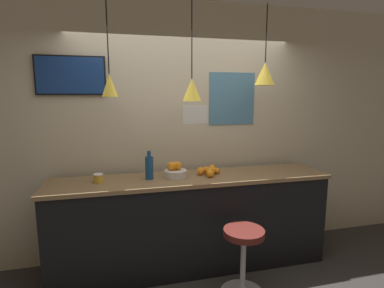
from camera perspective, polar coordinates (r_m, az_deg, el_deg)
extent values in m
cube|color=beige|center=(3.49, -1.63, 2.43)|extent=(8.00, 0.06, 2.90)
cube|color=black|center=(3.36, 0.00, -14.93)|extent=(2.91, 0.57, 0.98)
cube|color=olive|center=(3.19, 0.00, -6.58)|extent=(2.95, 0.61, 0.04)
cylinder|color=#B7B7BC|center=(3.05, 9.68, -21.70)|extent=(0.05, 0.05, 0.58)
cylinder|color=#5B1E19|center=(2.90, 9.87, -16.30)|extent=(0.38, 0.38, 0.06)
cylinder|color=beige|center=(3.16, -3.17, -5.67)|extent=(0.24, 0.24, 0.08)
sphere|color=orange|center=(3.15, -3.56, -4.33)|extent=(0.07, 0.07, 0.07)
sphere|color=orange|center=(3.15, -2.71, -4.15)|extent=(0.09, 0.09, 0.09)
sphere|color=orange|center=(3.15, -4.10, -4.23)|extent=(0.08, 0.08, 0.08)
sphere|color=orange|center=(3.17, -3.19, -4.13)|extent=(0.08, 0.08, 0.08)
sphere|color=orange|center=(3.14, -3.97, -4.24)|extent=(0.09, 0.09, 0.09)
sphere|color=orange|center=(3.25, 3.66, -5.19)|extent=(0.08, 0.08, 0.08)
sphere|color=orange|center=(3.35, 2.65, -4.84)|extent=(0.07, 0.07, 0.07)
sphere|color=orange|center=(3.35, 3.83, -4.69)|extent=(0.09, 0.09, 0.09)
sphere|color=orange|center=(3.22, 3.54, -5.36)|extent=(0.07, 0.07, 0.07)
sphere|color=orange|center=(3.24, 1.68, -5.17)|extent=(0.09, 0.09, 0.09)
sphere|color=orange|center=(3.23, 3.49, -5.22)|extent=(0.09, 0.09, 0.09)
sphere|color=orange|center=(3.29, 4.74, -5.09)|extent=(0.07, 0.07, 0.07)
sphere|color=orange|center=(3.23, 1.63, -5.29)|extent=(0.07, 0.07, 0.07)
sphere|color=orange|center=(3.27, 3.06, -5.13)|extent=(0.08, 0.08, 0.08)
sphere|color=orange|center=(3.33, 4.05, -4.91)|extent=(0.07, 0.07, 0.07)
sphere|color=orange|center=(3.24, 3.76, -5.25)|extent=(0.08, 0.08, 0.08)
sphere|color=orange|center=(3.15, 3.48, -5.65)|extent=(0.08, 0.08, 0.08)
sphere|color=orange|center=(3.36, 3.80, -4.73)|extent=(0.08, 0.08, 0.08)
cylinder|color=navy|center=(3.10, -8.14, -4.51)|extent=(0.08, 0.08, 0.23)
cylinder|color=navy|center=(3.07, -8.20, -1.85)|extent=(0.04, 0.04, 0.06)
cylinder|color=gold|center=(3.11, -17.39, -6.30)|extent=(0.09, 0.09, 0.08)
cylinder|color=white|center=(3.10, -17.43, -5.54)|extent=(0.09, 0.09, 0.01)
cylinder|color=black|center=(3.03, -15.84, 19.67)|extent=(0.01, 0.01, 0.74)
cone|color=gold|center=(2.98, -15.43, 10.70)|extent=(0.15, 0.15, 0.21)
sphere|color=#F9EFCC|center=(2.98, -15.35, 9.04)|extent=(0.04, 0.04, 0.04)
cylinder|color=black|center=(3.12, -0.03, 19.42)|extent=(0.01, 0.01, 0.77)
cone|color=gold|center=(3.07, -0.03, 10.28)|extent=(0.19, 0.19, 0.22)
sphere|color=#F9EFCC|center=(3.07, -0.03, 8.57)|extent=(0.04, 0.04, 0.04)
cylinder|color=black|center=(3.41, 13.99, 19.80)|extent=(0.01, 0.01, 0.59)
cone|color=gold|center=(3.36, 13.71, 12.85)|extent=(0.21, 0.21, 0.24)
sphere|color=#F9EFCC|center=(3.36, 13.64, 11.16)|extent=(0.04, 0.04, 0.04)
cube|color=black|center=(3.37, -22.08, 12.01)|extent=(0.69, 0.04, 0.40)
cube|color=navy|center=(3.35, -22.12, 12.03)|extent=(0.66, 0.01, 0.37)
cube|color=white|center=(2.85, 0.66, 5.61)|extent=(0.24, 0.01, 0.17)
cube|color=teal|center=(3.60, 7.62, 8.53)|extent=(0.56, 0.01, 0.61)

